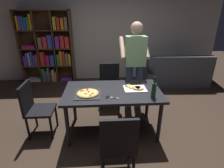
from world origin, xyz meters
The scene contains 13 objects.
ground_plane centered at (0.00, 0.00, 0.00)m, with size 12.00×12.00×0.00m, color #38281E.
back_wall centered at (0.00, 2.60, 1.40)m, with size 6.40×0.10×2.80m, color silver.
dining_table centered at (0.00, 0.00, 0.67)m, with size 1.54×0.88×0.75m.
chair_near_camera centered at (0.00, -0.93, 0.51)m, with size 0.42×0.42×0.90m.
chair_far_side centered at (0.00, 0.93, 0.51)m, with size 0.42×0.42×0.90m.
chair_left_end centered at (-1.25, 0.00, 0.51)m, with size 0.42×0.42×0.90m.
couch centered at (1.90, 1.99, 0.30)m, with size 1.74×0.94×0.85m.
bookshelf centered at (-1.62, 2.37, 0.94)m, with size 1.40×0.35×1.95m.
person_serving_pizza centered at (0.48, 0.71, 1.00)m, with size 0.55×0.54×1.75m.
pepperoni_pizza_on_tray centered at (-0.39, -0.12, 0.77)m, with size 0.39×0.39×0.04m.
pizza_slices_on_towel centered at (0.37, 0.04, 0.76)m, with size 0.36×0.28×0.03m.
wine_bottle centered at (0.58, -0.28, 0.87)m, with size 0.07×0.07×0.32m.
kitchen_scissors centered at (-0.06, -0.24, 0.76)m, with size 0.20×0.12×0.01m.
Camera 1 is at (-0.18, -2.54, 1.94)m, focal length 28.32 mm.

